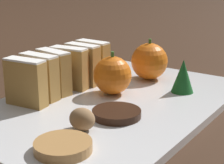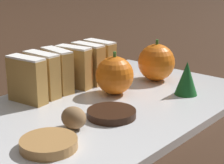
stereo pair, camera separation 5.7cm
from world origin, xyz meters
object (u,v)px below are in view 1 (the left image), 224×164
Objects in this scene: orange_near at (149,61)px; walnut at (82,119)px; orange_far at (113,75)px; chocolate_cookie at (117,113)px.

walnut is (0.04, -0.25, -0.02)m from orange_near.
orange_near is 2.12× the size of walnut.
orange_far is at bearing -93.87° from orange_near.
orange_near is at bearing 106.28° from chocolate_cookie.
orange_far is at bearing 109.77° from walnut.
walnut reaches higher than chocolate_cookie.
chocolate_cookie is at bearing -51.91° from orange_far.
orange_far is 0.10m from chocolate_cookie.
chocolate_cookie is (0.05, -0.19, -0.03)m from orange_near.
orange_near is 1.07× the size of orange_far.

